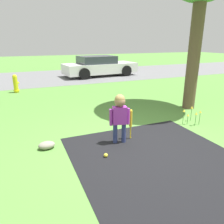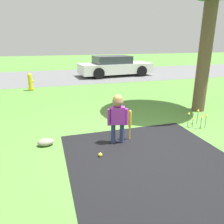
# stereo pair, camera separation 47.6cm
# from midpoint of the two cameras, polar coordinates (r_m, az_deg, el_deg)

# --- Properties ---
(ground_plane) EXTENTS (60.00, 60.00, 0.00)m
(ground_plane) POSITION_cam_midpoint_polar(r_m,az_deg,el_deg) (4.52, 4.65, -8.98)
(ground_plane) COLOR #518438
(street_strip) EXTENTS (40.00, 6.00, 0.01)m
(street_strip) POSITION_cam_midpoint_polar(r_m,az_deg,el_deg) (13.70, -14.92, 8.95)
(street_strip) COLOR slate
(street_strip) RESTS_ON ground
(child) EXTENTS (0.42, 0.22, 1.04)m
(child) POSITION_cam_midpoint_polar(r_m,az_deg,el_deg) (4.41, -1.07, -0.07)
(child) COLOR navy
(child) RESTS_ON ground
(baseball_bat) EXTENTS (0.06, 0.06, 0.67)m
(baseball_bat) POSITION_cam_midpoint_polar(r_m,az_deg,el_deg) (4.67, 2.03, -2.13)
(baseball_bat) COLOR yellow
(baseball_bat) RESTS_ON ground
(sports_ball) EXTENTS (0.08, 0.08, 0.08)m
(sports_ball) POSITION_cam_midpoint_polar(r_m,az_deg,el_deg) (4.12, -5.01, -11.27)
(sports_ball) COLOR yellow
(sports_ball) RESTS_ON ground
(fire_hydrant) EXTENTS (0.25, 0.23, 0.75)m
(fire_hydrant) POSITION_cam_midpoint_polar(r_m,az_deg,el_deg) (9.97, -25.17, 6.68)
(fire_hydrant) COLOR yellow
(fire_hydrant) RESTS_ON ground
(parked_car) EXTENTS (4.47, 2.17, 1.19)m
(parked_car) POSITION_cam_midpoint_polar(r_m,az_deg,el_deg) (13.52, -4.36, 11.81)
(parked_car) COLOR silver
(parked_car) RESTS_ON ground
(flower_bed) EXTENTS (0.44, 0.38, 0.41)m
(flower_bed) POSITION_cam_midpoint_polar(r_m,az_deg,el_deg) (5.84, 18.01, -0.19)
(flower_bed) COLOR #38702D
(flower_bed) RESTS_ON ground
(edging_rock) EXTENTS (0.33, 0.23, 0.15)m
(edging_rock) POSITION_cam_midpoint_polar(r_m,az_deg,el_deg) (4.64, -19.59, -8.23)
(edging_rock) COLOR gray
(edging_rock) RESTS_ON ground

